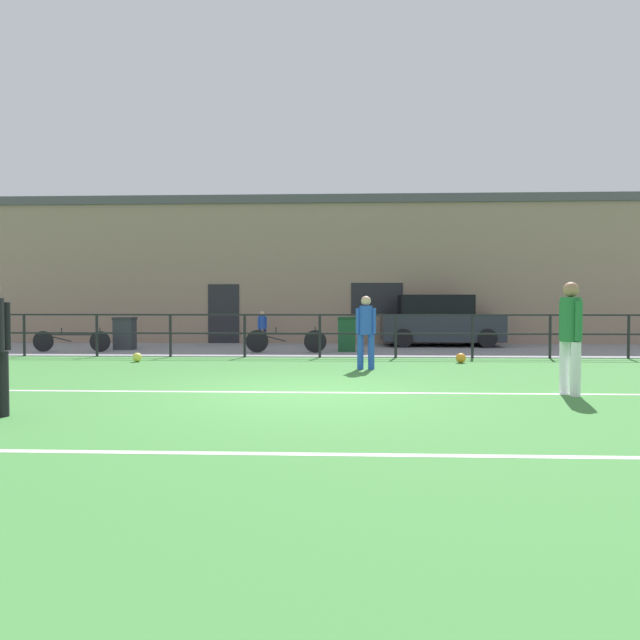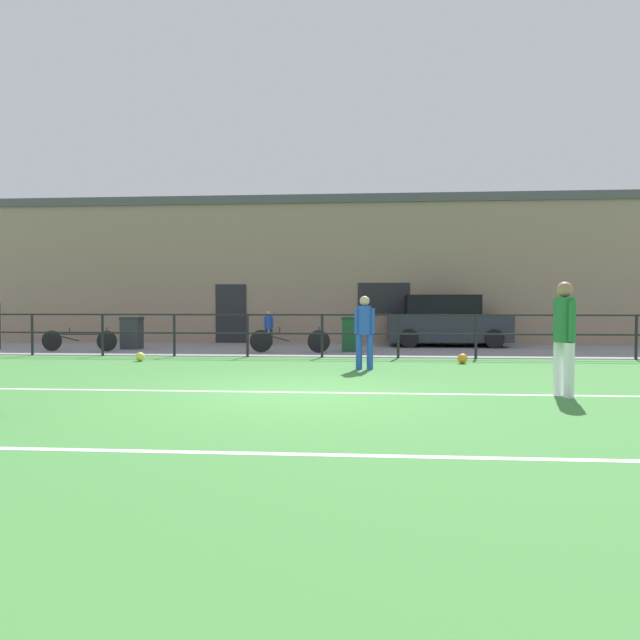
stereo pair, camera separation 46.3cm
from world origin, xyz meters
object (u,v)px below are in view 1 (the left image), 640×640
at_px(parked_car_red, 439,322).
at_px(trash_bin_1, 347,334).
at_px(player_striker, 570,331).
at_px(bicycle_parked_0, 71,341).
at_px(soccer_ball_spare, 137,357).
at_px(bicycle_parked_1, 286,341).
at_px(spectator_child, 262,326).
at_px(soccer_ball_match, 461,358).
at_px(player_winger, 366,328).
at_px(trash_bin_0, 125,333).

xyz_separation_m(parked_car_red, trash_bin_1, (-3.08, -2.28, -0.28)).
relative_size(player_striker, trash_bin_1, 1.76).
relative_size(bicycle_parked_0, trash_bin_1, 2.27).
height_order(player_striker, soccer_ball_spare, player_striker).
bearing_deg(parked_car_red, bicycle_parked_1, -149.88).
xyz_separation_m(spectator_child, parked_car_red, (5.92, -0.10, 0.14)).
distance_m(soccer_ball_spare, bicycle_parked_0, 3.83).
height_order(soccer_ball_match, soccer_ball_spare, soccer_ball_match).
distance_m(player_winger, bicycle_parked_0, 9.25).
bearing_deg(soccer_ball_match, bicycle_parked_1, 151.19).
bearing_deg(trash_bin_1, player_striker, -65.77).
height_order(player_striker, trash_bin_1, player_striker).
height_order(soccer_ball_spare, trash_bin_0, trash_bin_0).
bearing_deg(soccer_ball_spare, parked_car_red, 32.92).
relative_size(player_winger, trash_bin_1, 1.58).
distance_m(parked_car_red, trash_bin_1, 3.85).
bearing_deg(soccer_ball_spare, soccer_ball_match, 0.49).
xyz_separation_m(player_striker, player_winger, (-3.07, 3.34, -0.10)).
relative_size(spectator_child, trash_bin_0, 1.16).
height_order(player_winger, bicycle_parked_0, player_winger).
bearing_deg(bicycle_parked_1, soccer_ball_spare, -143.40).
height_order(player_winger, bicycle_parked_1, player_winger).
height_order(player_winger, trash_bin_0, player_winger).
bearing_deg(bicycle_parked_0, soccer_ball_spare, -41.40).
distance_m(parked_car_red, trash_bin_0, 10.04).
xyz_separation_m(spectator_child, bicycle_parked_1, (1.09, -2.90, -0.31)).
distance_m(spectator_child, bicycle_parked_1, 3.11).
height_order(parked_car_red, bicycle_parked_1, parked_car_red).
height_order(soccer_ball_match, bicycle_parked_1, bicycle_parked_1).
height_order(parked_car_red, bicycle_parked_0, parked_car_red).
bearing_deg(player_winger, spectator_child, 117.20).
relative_size(soccer_ball_match, spectator_child, 0.21).
bearing_deg(bicycle_parked_0, trash_bin_1, 3.68).
bearing_deg(bicycle_parked_0, player_winger, -24.57).
relative_size(player_winger, trash_bin_0, 1.62).
bearing_deg(trash_bin_0, bicycle_parked_1, -10.14).
height_order(parked_car_red, trash_bin_1, parked_car_red).
relative_size(player_winger, bicycle_parked_1, 0.69).
relative_size(player_winger, spectator_child, 1.39).
xyz_separation_m(player_winger, bicycle_parked_0, (-8.40, 3.84, -0.57)).
distance_m(soccer_ball_match, spectator_child, 7.74).
distance_m(soccer_ball_spare, spectator_child, 5.92).
xyz_separation_m(bicycle_parked_1, trash_bin_0, (-5.03, 0.90, 0.16)).
distance_m(soccer_ball_match, bicycle_parked_0, 11.01).
distance_m(bicycle_parked_1, trash_bin_0, 5.11).
xyz_separation_m(soccer_ball_match, soccer_ball_spare, (-7.87, -0.07, -0.01)).
height_order(player_striker, player_winger, player_striker).
bearing_deg(player_winger, parked_car_red, 69.55).
xyz_separation_m(soccer_ball_spare, spectator_child, (2.31, 5.42, 0.56)).
xyz_separation_m(player_striker, bicycle_parked_1, (-5.21, 7.18, -0.65)).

